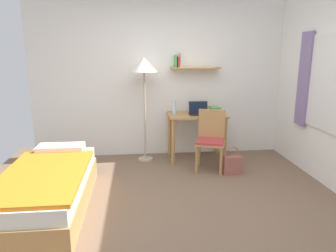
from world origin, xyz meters
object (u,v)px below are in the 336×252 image
object	(u,v)px
laptop	(199,111)
book_stack	(215,110)
bed	(48,189)
standing_lamp	(144,70)
desk_chair	(211,138)
water_bottle	(174,107)
handbag	(232,164)
desk	(197,123)

from	to	relation	value
laptop	book_stack	bearing A→B (deg)	9.88
bed	book_stack	world-z (taller)	book_stack
standing_lamp	desk_chair	bearing A→B (deg)	-27.60
bed	water_bottle	distance (m)	2.38
bed	standing_lamp	world-z (taller)	standing_lamp
standing_lamp	book_stack	xyz separation A→B (m)	(1.16, 0.05, -0.67)
handbag	book_stack	bearing A→B (deg)	95.63
book_stack	water_bottle	bearing A→B (deg)	178.67
laptop	water_bottle	xyz separation A→B (m)	(-0.39, 0.07, 0.06)
desk	water_bottle	world-z (taller)	water_bottle
desk	handbag	xyz separation A→B (m)	(0.39, -0.75, -0.46)
bed	handbag	distance (m)	2.52
standing_lamp	book_stack	world-z (taller)	standing_lamp
desk	book_stack	size ratio (longest dim) A/B	4.12
bed	handbag	bearing A→B (deg)	18.50
desk_chair	book_stack	bearing A→B (deg)	70.74
bed	standing_lamp	xyz separation A→B (m)	(1.15, 1.54, 1.23)
water_bottle	book_stack	size ratio (longest dim) A/B	1.01
water_bottle	book_stack	world-z (taller)	water_bottle
bed	book_stack	size ratio (longest dim) A/B	8.19
standing_lamp	handbag	xyz separation A→B (m)	(1.24, -0.75, -1.33)
bed	handbag	size ratio (longest dim) A/B	4.49
standing_lamp	handbag	distance (m)	1.96
desk_chair	water_bottle	bearing A→B (deg)	130.11
desk	laptop	size ratio (longest dim) A/B	2.93
bed	laptop	size ratio (longest dim) A/B	5.82
bed	laptop	bearing A→B (deg)	37.34
laptop	handbag	bearing A→B (deg)	-64.12
desk_chair	laptop	size ratio (longest dim) A/B	2.83
desk_chair	standing_lamp	distance (m)	1.47
desk	standing_lamp	distance (m)	1.22
standing_lamp	laptop	bearing A→B (deg)	0.12
book_stack	desk	bearing A→B (deg)	-171.03
laptop	water_bottle	bearing A→B (deg)	170.61
desk	handbag	size ratio (longest dim) A/B	2.26
bed	water_bottle	size ratio (longest dim) A/B	8.09
book_stack	handbag	xyz separation A→B (m)	(0.08, -0.80, -0.66)
laptop	book_stack	distance (m)	0.29
water_bottle	standing_lamp	bearing A→B (deg)	-172.15
bed	water_bottle	bearing A→B (deg)	44.64
desk_chair	laptop	xyz separation A→B (m)	(-0.09, 0.51, 0.31)
bed	laptop	world-z (taller)	laptop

